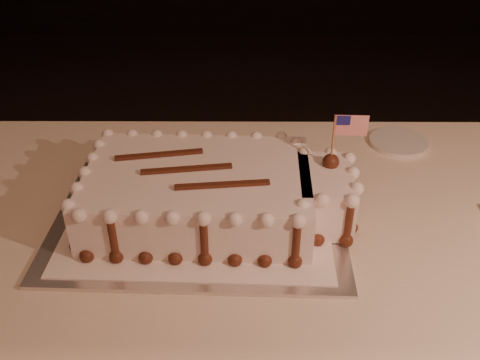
{
  "coord_description": "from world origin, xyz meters",
  "views": [
    {
      "loc": [
        -0.01,
        -0.26,
        1.4
      ],
      "look_at": [
        -0.02,
        0.58,
        0.84
      ],
      "focal_mm": 40.0,
      "sensor_mm": 36.0,
      "label": 1
    }
  ],
  "objects_px": {
    "banquet_table": "(247,337)",
    "side_plate": "(399,142)",
    "cake_board": "(200,216)",
    "sheet_cake": "(214,193)"
  },
  "relations": [
    {
      "from": "banquet_table",
      "to": "side_plate",
      "type": "relative_size",
      "value": 16.9
    },
    {
      "from": "banquet_table",
      "to": "cake_board",
      "type": "height_order",
      "value": "cake_board"
    },
    {
      "from": "banquet_table",
      "to": "cake_board",
      "type": "relative_size",
      "value": 4.26
    },
    {
      "from": "sheet_cake",
      "to": "side_plate",
      "type": "bearing_deg",
      "value": 34.4
    },
    {
      "from": "cake_board",
      "to": "sheet_cake",
      "type": "relative_size",
      "value": 1.04
    },
    {
      "from": "side_plate",
      "to": "cake_board",
      "type": "bearing_deg",
      "value": -147.42
    },
    {
      "from": "sheet_cake",
      "to": "side_plate",
      "type": "xyz_separation_m",
      "value": [
        0.44,
        0.3,
        -0.05
      ]
    },
    {
      "from": "banquet_table",
      "to": "sheet_cake",
      "type": "height_order",
      "value": "sheet_cake"
    },
    {
      "from": "cake_board",
      "to": "side_plate",
      "type": "bearing_deg",
      "value": 34.51
    },
    {
      "from": "cake_board",
      "to": "sheet_cake",
      "type": "distance_m",
      "value": 0.06
    }
  ]
}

